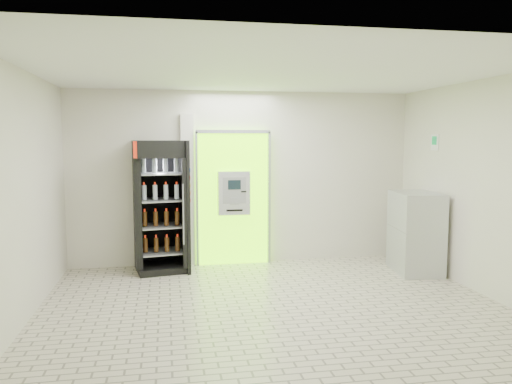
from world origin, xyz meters
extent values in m
plane|color=#BCB29C|center=(0.00, 0.00, 0.00)|extent=(6.00, 6.00, 0.00)
plane|color=silver|center=(0.00, 2.50, 1.50)|extent=(6.00, 0.00, 6.00)
plane|color=silver|center=(0.00, -2.50, 1.50)|extent=(6.00, 0.00, 6.00)
plane|color=silver|center=(-3.00, 0.00, 1.50)|extent=(0.00, 5.00, 5.00)
plane|color=silver|center=(3.00, 0.00, 1.50)|extent=(0.00, 5.00, 5.00)
plane|color=white|center=(0.00, 0.00, 3.00)|extent=(6.00, 6.00, 0.00)
cube|color=#72F100|center=(-0.20, 2.43, 1.15)|extent=(1.20, 0.12, 2.30)
cube|color=gray|center=(-0.20, 2.36, 2.30)|extent=(1.28, 0.04, 0.06)
cube|color=gray|center=(-0.83, 2.36, 1.15)|extent=(0.04, 0.04, 2.30)
cube|color=gray|center=(0.43, 2.36, 1.15)|extent=(0.04, 0.04, 2.30)
cube|color=black|center=(-0.10, 2.38, 0.50)|extent=(0.62, 0.01, 0.67)
cube|color=black|center=(-0.54, 2.38, 1.98)|extent=(0.22, 0.01, 0.18)
cube|color=#B6B9BE|center=(-0.20, 2.32, 1.25)|extent=(0.55, 0.12, 0.75)
cube|color=black|center=(-0.20, 2.25, 1.40)|extent=(0.22, 0.01, 0.16)
cube|color=gray|center=(-0.20, 2.25, 1.12)|extent=(0.16, 0.01, 0.12)
cube|color=black|center=(-0.04, 2.25, 1.28)|extent=(0.09, 0.01, 0.02)
cube|color=black|center=(-0.20, 2.25, 0.96)|extent=(0.28, 0.01, 0.03)
cube|color=silver|center=(-0.98, 2.45, 1.30)|extent=(0.22, 0.10, 2.60)
cube|color=#193FB2|center=(-0.98, 2.40, 1.65)|extent=(0.09, 0.01, 0.06)
cube|color=red|center=(-0.98, 2.40, 1.52)|extent=(0.09, 0.01, 0.06)
cube|color=yellow|center=(-0.98, 2.40, 1.39)|extent=(0.09, 0.01, 0.06)
cube|color=orange|center=(-0.98, 2.40, 1.26)|extent=(0.09, 0.01, 0.06)
cube|color=red|center=(-0.98, 2.40, 1.13)|extent=(0.09, 0.01, 0.06)
cube|color=black|center=(-1.44, 2.12, 1.08)|extent=(0.92, 0.86, 2.15)
cube|color=black|center=(-1.44, 2.46, 1.08)|extent=(0.80, 0.19, 2.15)
cube|color=#AB1C09|center=(-1.44, 1.76, 2.01)|extent=(0.78, 0.14, 0.26)
cube|color=white|center=(-1.44, 1.76, 2.01)|extent=(0.45, 0.08, 0.08)
cube|color=black|center=(-1.44, 2.12, 0.05)|extent=(0.92, 0.86, 0.11)
cylinder|color=gray|center=(-1.09, 1.74, 0.99)|extent=(0.03, 0.03, 0.97)
cube|color=gray|center=(-1.44, 2.12, 0.32)|extent=(0.77, 0.73, 0.02)
cube|color=gray|center=(-1.44, 2.12, 0.75)|extent=(0.77, 0.73, 0.02)
cube|color=gray|center=(-1.44, 2.12, 1.18)|extent=(0.77, 0.73, 0.02)
cube|color=gray|center=(-1.44, 2.12, 1.61)|extent=(0.77, 0.73, 0.02)
cube|color=#B6B9BE|center=(2.66, 1.33, 0.66)|extent=(0.78, 1.06, 1.31)
cube|color=gray|center=(2.33, 1.33, 0.72)|extent=(0.14, 0.96, 0.01)
cube|color=white|center=(2.99, 1.40, 2.12)|extent=(0.02, 0.22, 0.26)
cube|color=#0C8C45|center=(2.98, 1.40, 2.15)|extent=(0.00, 0.14, 0.14)
camera|label=1|loc=(-1.34, -6.12, 2.16)|focal=35.00mm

